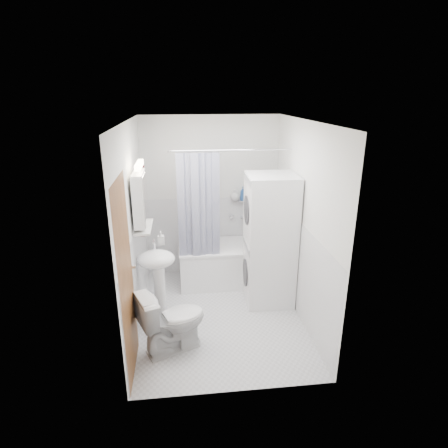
{
  "coord_description": "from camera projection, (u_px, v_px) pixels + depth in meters",
  "views": [
    {
      "loc": [
        -0.43,
        -4.1,
        2.69
      ],
      "look_at": [
        0.06,
        0.15,
        1.18
      ],
      "focal_mm": 30.0,
      "sensor_mm": 36.0,
      "label": 1
    }
  ],
  "objects": [
    {
      "name": "shampoo_a",
      "position": [
        235.0,
        196.0,
        5.57
      ],
      "size": [
        0.13,
        0.17,
        0.13
      ],
      "primitive_type": "imported",
      "color": "gray",
      "rests_on": "shower_caddy"
    },
    {
      "name": "soap_pump",
      "position": [
        161.0,
        241.0,
        4.62
      ],
      "size": [
        0.08,
        0.17,
        0.08
      ],
      "primitive_type": "imported",
      "color": "gray",
      "rests_on": "sink"
    },
    {
      "name": "sink",
      "position": [
        157.0,
        270.0,
        4.41
      ],
      "size": [
        0.44,
        0.37,
        1.04
      ],
      "color": "white",
      "rests_on": "ground"
    },
    {
      "name": "bathtub",
      "position": [
        231.0,
        261.0,
        5.56
      ],
      "size": [
        1.51,
        0.72,
        0.58
      ],
      "color": "white",
      "rests_on": "ground"
    },
    {
      "name": "wainscot",
      "position": [
        218.0,
        263.0,
        4.85
      ],
      "size": [
        1.98,
        2.58,
        2.58
      ],
      "color": "white",
      "rests_on": "ground"
    },
    {
      "name": "tub_spout",
      "position": [
        241.0,
        217.0,
        5.7
      ],
      "size": [
        0.04,
        0.12,
        0.04
      ],
      "primitive_type": "cylinder",
      "rotation": [
        1.57,
        0.0,
        0.0
      ],
      "color": "silver",
      "rests_on": "room_walls"
    },
    {
      "name": "floor",
      "position": [
        221.0,
        315.0,
        4.78
      ],
      "size": [
        2.6,
        2.6,
        0.0
      ],
      "primitive_type": "plane",
      "color": "silver",
      "rests_on": "ground"
    },
    {
      "name": "shower_caddy",
      "position": [
        245.0,
        201.0,
        5.61
      ],
      "size": [
        0.22,
        0.06,
        0.02
      ],
      "primitive_type": "cube",
      "color": "silver",
      "rests_on": "room_walls"
    },
    {
      "name": "washer_dryer",
      "position": [
        269.0,
        241.0,
        4.86
      ],
      "size": [
        0.64,
        0.63,
        1.74
      ],
      "rotation": [
        0.0,
        0.0,
        -0.03
      ],
      "color": "white",
      "rests_on": "ground"
    },
    {
      "name": "shelf",
      "position": [
        144.0,
        227.0,
        4.38
      ],
      "size": [
        0.18,
        0.54,
        0.02
      ],
      "primitive_type": "cube",
      "color": "silver",
      "rests_on": "room_walls"
    },
    {
      "name": "shower_curtain",
      "position": [
        199.0,
        208.0,
        4.92
      ],
      "size": [
        0.55,
        0.02,
        1.45
      ],
      "color": "#131744",
      "rests_on": "curtain_rod"
    },
    {
      "name": "shelf_bottle",
      "position": [
        142.0,
        228.0,
        4.22
      ],
      "size": [
        0.07,
        0.18,
        0.07
      ],
      "primitive_type": "imported",
      "color": "gray",
      "rests_on": "shelf"
    },
    {
      "name": "toilet",
      "position": [
        173.0,
        321.0,
        4.04
      ],
      "size": [
        0.83,
        0.66,
        0.72
      ],
      "primitive_type": "imported",
      "rotation": [
        0.0,
        0.0,
        1.98
      ],
      "color": "white",
      "rests_on": "ground"
    },
    {
      "name": "door",
      "position": [
        134.0,
        267.0,
        3.83
      ],
      "size": [
        0.05,
        2.0,
        2.0
      ],
      "color": "brown",
      "rests_on": "ground"
    },
    {
      "name": "shelf_cup",
      "position": [
        144.0,
        219.0,
        4.47
      ],
      "size": [
        0.1,
        0.09,
        0.1
      ],
      "primitive_type": "imported",
      "color": "gray",
      "rests_on": "shelf"
    },
    {
      "name": "towel",
      "position": [
        142.0,
        199.0,
        4.75
      ],
      "size": [
        0.07,
        0.36,
        0.86
      ],
      "color": "#531320",
      "rests_on": "room_walls"
    },
    {
      "name": "shampoo_b",
      "position": [
        243.0,
        198.0,
        5.59
      ],
      "size": [
        0.08,
        0.21,
        0.08
      ],
      "primitive_type": "imported",
      "color": "#224B8B",
      "rests_on": "shower_caddy"
    },
    {
      "name": "room_walls",
      "position": [
        220.0,
        203.0,
        4.28
      ],
      "size": [
        2.6,
        2.6,
        2.6
      ],
      "color": "white",
      "rests_on": "ground"
    },
    {
      "name": "medicine_cabinet",
      "position": [
        140.0,
        197.0,
        4.25
      ],
      "size": [
        0.13,
        0.5,
        0.71
      ],
      "color": "white",
      "rests_on": "room_walls"
    },
    {
      "name": "curtain_rod",
      "position": [
        235.0,
        150.0,
        4.72
      ],
      "size": [
        1.69,
        0.02,
        0.02
      ],
      "primitive_type": "cylinder",
      "rotation": [
        0.0,
        1.57,
        0.0
      ],
      "color": "silver",
      "rests_on": "room_walls"
    }
  ]
}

